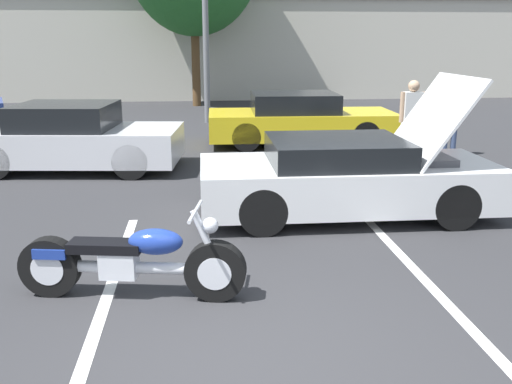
% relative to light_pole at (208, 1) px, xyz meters
% --- Properties ---
extents(ground_plane, '(80.00, 80.00, 0.00)m').
position_rel_light_pole_xyz_m(ground_plane, '(-0.03, -13.86, -3.63)').
color(ground_plane, '#2D2D30').
extents(parking_stripe_middle, '(0.12, 5.11, 0.01)m').
position_rel_light_pole_xyz_m(parking_stripe_middle, '(-1.36, -12.42, -3.62)').
color(parking_stripe_middle, white).
rests_on(parking_stripe_middle, ground).
extents(parking_stripe_back, '(0.12, 5.11, 0.01)m').
position_rel_light_pole_xyz_m(parking_stripe_back, '(2.01, -12.42, -3.62)').
color(parking_stripe_back, white).
rests_on(parking_stripe_back, ground).
extents(far_building, '(32.00, 4.20, 4.40)m').
position_rel_light_pole_xyz_m(far_building, '(-0.03, 8.49, -1.29)').
color(far_building, beige).
rests_on(far_building, ground).
extents(light_pole, '(1.21, 0.28, 6.51)m').
position_rel_light_pole_xyz_m(light_pole, '(0.00, 0.00, 0.00)').
color(light_pole, slate).
rests_on(light_pole, ground).
extents(motorcycle, '(2.29, 0.77, 0.94)m').
position_rel_light_pole_xyz_m(motorcycle, '(-1.09, -12.43, -3.24)').
color(motorcycle, black).
rests_on(motorcycle, ground).
extents(show_car_hood_open, '(4.28, 1.83, 2.03)m').
position_rel_light_pole_xyz_m(show_car_hood_open, '(1.77, -9.91, -3.05)').
color(show_car_hood_open, white).
rests_on(show_car_hood_open, ground).
extents(parked_car_right_row, '(4.59, 2.07, 1.26)m').
position_rel_light_pole_xyz_m(parked_car_right_row, '(2.10, -4.00, -3.02)').
color(parked_car_right_row, yellow).
rests_on(parked_car_right_row, ground).
extents(parked_car_mid_right_row, '(4.26, 2.32, 1.31)m').
position_rel_light_pole_xyz_m(parked_car_mid_right_row, '(-2.86, -6.35, -3.01)').
color(parked_car_mid_right_row, silver).
rests_on(parked_car_mid_right_row, ground).
extents(spectator_near_motorcycle, '(0.52, 0.23, 1.74)m').
position_rel_light_pole_xyz_m(spectator_near_motorcycle, '(3.89, -6.76, -2.59)').
color(spectator_near_motorcycle, brown).
rests_on(spectator_near_motorcycle, ground).
extents(spectator_by_show_car, '(0.52, 0.21, 1.60)m').
position_rel_light_pole_xyz_m(spectator_by_show_car, '(5.13, -5.87, -2.68)').
color(spectator_by_show_car, '#38476B').
rests_on(spectator_by_show_car, ground).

